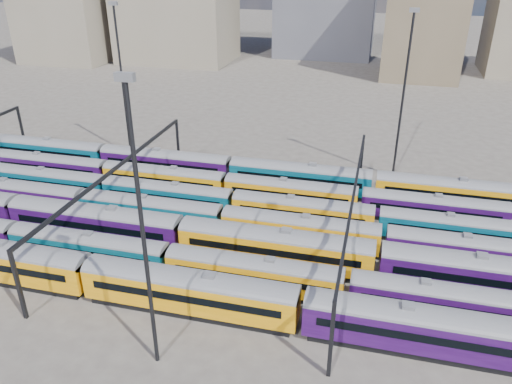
% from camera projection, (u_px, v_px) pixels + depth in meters
% --- Properties ---
extents(ground, '(500.00, 500.00, 0.00)m').
position_uv_depth(ground, '(268.00, 241.00, 62.52)').
color(ground, '#433D39').
rests_on(ground, ground).
extents(rake_0, '(111.76, 3.27, 5.52)m').
position_uv_depth(rake_0, '(189.00, 288.00, 49.20)').
color(rake_0, black).
rests_on(rake_0, ground).
extents(rake_1, '(116.56, 2.84, 4.78)m').
position_uv_depth(rake_1, '(347.00, 284.00, 50.38)').
color(rake_1, black).
rests_on(rake_1, ground).
extents(rake_2, '(113.02, 3.31, 5.59)m').
position_uv_depth(rake_2, '(95.00, 219.00, 61.48)').
color(rake_2, black).
rests_on(rake_2, ground).
extents(rake_3, '(98.34, 2.88, 4.85)m').
position_uv_depth(rake_3, '(300.00, 227.00, 60.52)').
color(rake_3, black).
rests_on(rake_3, ground).
extents(rake_4, '(113.52, 2.77, 4.65)m').
position_uv_depth(rake_4, '(377.00, 217.00, 62.92)').
color(rake_4, black).
rests_on(rake_4, ground).
extents(rake_5, '(95.33, 2.79, 4.69)m').
position_uv_depth(rake_5, '(164.00, 176.00, 74.18)').
color(rake_5, black).
rests_on(rake_5, ground).
extents(rake_6, '(128.75, 3.14, 5.29)m').
position_uv_depth(rake_6, '(374.00, 182.00, 71.65)').
color(rake_6, black).
rests_on(rake_6, ground).
extents(gantry_1, '(0.35, 40.35, 8.03)m').
position_uv_depth(gantry_1, '(117.00, 175.00, 63.96)').
color(gantry_1, black).
rests_on(gantry_1, ground).
extents(gantry_2, '(0.35, 40.35, 8.03)m').
position_uv_depth(gantry_2, '(353.00, 202.00, 57.31)').
color(gantry_2, black).
rests_on(gantry_2, ground).
extents(mast_1, '(1.40, 0.50, 25.60)m').
position_uv_depth(mast_1, '(122.00, 76.00, 82.14)').
color(mast_1, black).
rests_on(mast_1, ground).
extents(mast_2, '(1.40, 0.50, 25.60)m').
position_uv_depth(mast_2, '(142.00, 224.00, 38.34)').
color(mast_2, black).
rests_on(mast_2, ground).
extents(mast_3, '(1.40, 0.50, 25.60)m').
position_uv_depth(mast_3, '(404.00, 91.00, 73.91)').
color(mast_3, black).
rests_on(mast_3, ground).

